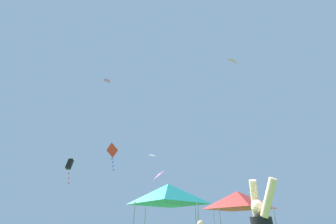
{
  "coord_description": "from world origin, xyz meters",
  "views": [
    {
      "loc": [
        -0.42,
        -4.79,
        1.41
      ],
      "look_at": [
        -1.82,
        13.61,
        11.64
      ],
      "focal_mm": 22.36,
      "sensor_mm": 36.0,
      "label": 1
    }
  ],
  "objects_px": {
    "kite_red_diamond": "(112,151)",
    "kite_pink_box": "(107,81)",
    "kite_black_box": "(70,165)",
    "kite_white_delta": "(153,155)",
    "canopy_tent_red": "(238,200)",
    "kite_magenta_diamond": "(159,174)",
    "kite_orange_diamond": "(233,60)",
    "canopy_tent_teal": "(168,194)",
    "kite_green_diamond": "(142,103)"
  },
  "relations": [
    {
      "from": "kite_red_diamond",
      "to": "kite_pink_box",
      "type": "relative_size",
      "value": 1.98
    },
    {
      "from": "kite_black_box",
      "to": "kite_white_delta",
      "type": "height_order",
      "value": "kite_white_delta"
    },
    {
      "from": "canopy_tent_red",
      "to": "kite_white_delta",
      "type": "bearing_deg",
      "value": 113.1
    },
    {
      "from": "kite_magenta_diamond",
      "to": "kite_pink_box",
      "type": "xyz_separation_m",
      "value": [
        -11.17,
        8.23,
        19.3
      ]
    },
    {
      "from": "kite_black_box",
      "to": "kite_pink_box",
      "type": "height_order",
      "value": "kite_pink_box"
    },
    {
      "from": "kite_orange_diamond",
      "to": "kite_pink_box",
      "type": "xyz_separation_m",
      "value": [
        -18.94,
        14.94,
        10.1
      ]
    },
    {
      "from": "kite_magenta_diamond",
      "to": "kite_pink_box",
      "type": "height_order",
      "value": "kite_pink_box"
    },
    {
      "from": "canopy_tent_teal",
      "to": "kite_magenta_diamond",
      "type": "distance_m",
      "value": 10.5
    },
    {
      "from": "kite_magenta_diamond",
      "to": "kite_red_diamond",
      "type": "bearing_deg",
      "value": -160.73
    },
    {
      "from": "kite_magenta_diamond",
      "to": "kite_pink_box",
      "type": "distance_m",
      "value": 23.77
    },
    {
      "from": "canopy_tent_teal",
      "to": "kite_pink_box",
      "type": "xyz_separation_m",
      "value": [
        -12.91,
        18.06,
        22.55
      ]
    },
    {
      "from": "kite_green_diamond",
      "to": "kite_pink_box",
      "type": "relative_size",
      "value": 0.54
    },
    {
      "from": "canopy_tent_red",
      "to": "kite_pink_box",
      "type": "distance_m",
      "value": 32.75
    },
    {
      "from": "canopy_tent_red",
      "to": "kite_magenta_diamond",
      "type": "distance_m",
      "value": 10.54
    },
    {
      "from": "kite_red_diamond",
      "to": "kite_black_box",
      "type": "bearing_deg",
      "value": -140.45
    },
    {
      "from": "kite_black_box",
      "to": "kite_pink_box",
      "type": "bearing_deg",
      "value": 105.68
    },
    {
      "from": "kite_white_delta",
      "to": "kite_red_diamond",
      "type": "bearing_deg",
      "value": -99.31
    },
    {
      "from": "kite_green_diamond",
      "to": "kite_red_diamond",
      "type": "relative_size",
      "value": 0.27
    },
    {
      "from": "canopy_tent_red",
      "to": "kite_pink_box",
      "type": "xyz_separation_m",
      "value": [
        -17.14,
        16.22,
        22.7
      ]
    },
    {
      "from": "canopy_tent_red",
      "to": "kite_green_diamond",
      "type": "relative_size",
      "value": 4.84
    },
    {
      "from": "kite_green_diamond",
      "to": "kite_magenta_diamond",
      "type": "distance_m",
      "value": 19.16
    },
    {
      "from": "kite_orange_diamond",
      "to": "kite_black_box",
      "type": "distance_m",
      "value": 18.13
    },
    {
      "from": "kite_red_diamond",
      "to": "canopy_tent_teal",
      "type": "bearing_deg",
      "value": -51.6
    },
    {
      "from": "kite_black_box",
      "to": "kite_pink_box",
      "type": "relative_size",
      "value": 1.69
    },
    {
      "from": "kite_orange_diamond",
      "to": "kite_pink_box",
      "type": "height_order",
      "value": "kite_pink_box"
    },
    {
      "from": "kite_white_delta",
      "to": "kite_green_diamond",
      "type": "bearing_deg",
      "value": -145.27
    },
    {
      "from": "canopy_tent_teal",
      "to": "kite_white_delta",
      "type": "distance_m",
      "value": 23.95
    },
    {
      "from": "kite_green_diamond",
      "to": "kite_white_delta",
      "type": "relative_size",
      "value": 0.32
    },
    {
      "from": "kite_green_diamond",
      "to": "kite_magenta_diamond",
      "type": "xyz_separation_m",
      "value": [
        4.68,
        -10.42,
        -15.39
      ]
    },
    {
      "from": "kite_white_delta",
      "to": "canopy_tent_red",
      "type": "bearing_deg",
      "value": -66.9
    },
    {
      "from": "canopy_tent_teal",
      "to": "kite_black_box",
      "type": "distance_m",
      "value": 11.54
    },
    {
      "from": "kite_orange_diamond",
      "to": "kite_white_delta",
      "type": "height_order",
      "value": "kite_orange_diamond"
    },
    {
      "from": "kite_green_diamond",
      "to": "kite_magenta_diamond",
      "type": "height_order",
      "value": "kite_green_diamond"
    },
    {
      "from": "kite_green_diamond",
      "to": "kite_magenta_diamond",
      "type": "relative_size",
      "value": 0.58
    },
    {
      "from": "kite_magenta_diamond",
      "to": "kite_black_box",
      "type": "xyz_separation_m",
      "value": [
        -7.71,
        -4.11,
        0.11
      ]
    },
    {
      "from": "kite_red_diamond",
      "to": "kite_magenta_diamond",
      "type": "distance_m",
      "value": 5.44
    },
    {
      "from": "canopy_tent_teal",
      "to": "kite_red_diamond",
      "type": "xyz_separation_m",
      "value": [
        -6.48,
        8.17,
        5.33
      ]
    },
    {
      "from": "kite_black_box",
      "to": "canopy_tent_teal",
      "type": "bearing_deg",
      "value": -31.23
    },
    {
      "from": "kite_orange_diamond",
      "to": "kite_black_box",
      "type": "xyz_separation_m",
      "value": [
        -15.48,
        2.6,
        -9.09
      ]
    },
    {
      "from": "kite_red_diamond",
      "to": "kite_black_box",
      "type": "height_order",
      "value": "kite_red_diamond"
    },
    {
      "from": "kite_green_diamond",
      "to": "kite_orange_diamond",
      "type": "height_order",
      "value": "kite_green_diamond"
    },
    {
      "from": "kite_pink_box",
      "to": "canopy_tent_red",
      "type": "bearing_deg",
      "value": -43.42
    },
    {
      "from": "kite_magenta_diamond",
      "to": "kite_pink_box",
      "type": "relative_size",
      "value": 0.93
    },
    {
      "from": "canopy_tent_teal",
      "to": "kite_red_diamond",
      "type": "relative_size",
      "value": 1.39
    },
    {
      "from": "kite_black_box",
      "to": "kite_white_delta",
      "type": "bearing_deg",
      "value": 72.05
    },
    {
      "from": "canopy_tent_teal",
      "to": "kite_red_diamond",
      "type": "distance_m",
      "value": 11.71
    },
    {
      "from": "canopy_tent_teal",
      "to": "kite_magenta_diamond",
      "type": "bearing_deg",
      "value": 100.01
    },
    {
      "from": "kite_green_diamond",
      "to": "kite_black_box",
      "type": "distance_m",
      "value": 21.3
    },
    {
      "from": "kite_black_box",
      "to": "canopy_tent_red",
      "type": "bearing_deg",
      "value": -15.86
    },
    {
      "from": "canopy_tent_red",
      "to": "kite_orange_diamond",
      "type": "xyz_separation_m",
      "value": [
        1.8,
        1.29,
        12.61
      ]
    }
  ]
}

